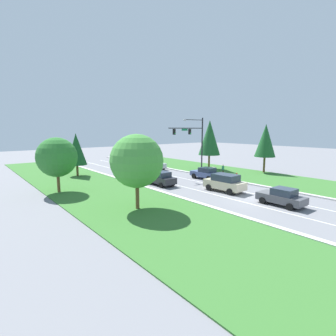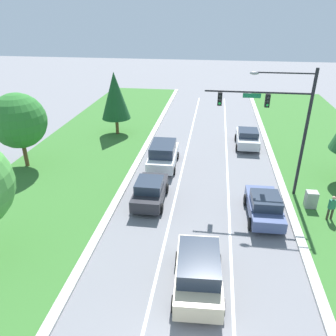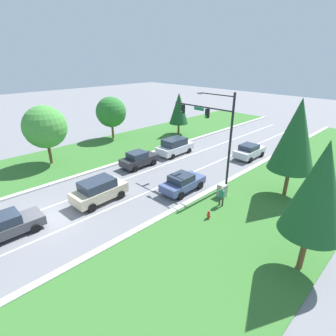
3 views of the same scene
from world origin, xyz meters
The scene contains 22 objects.
ground_plane centered at (0.00, 0.00, 0.00)m, with size 160.00×160.00×0.00m, color slate.
curb_strip_right centered at (5.65, 0.00, 0.07)m, with size 0.50×90.00×0.15m.
curb_strip_left centered at (-5.65, 0.00, 0.07)m, with size 0.50×90.00×0.15m.
grass_verge_right centered at (10.90, 0.00, 0.04)m, with size 10.00×90.00×0.08m.
grass_verge_left centered at (-10.90, 0.00, 0.04)m, with size 10.00×90.00×0.08m.
lane_stripe_inner_left centered at (-1.80, 0.00, 0.00)m, with size 0.14×81.00×0.01m.
lane_stripe_inner_right centered at (1.80, 0.00, 0.00)m, with size 0.14×81.00×0.01m.
traffic_signal_mast centered at (4.52, 13.88, 5.60)m, with size 6.61×0.41×8.54m.
silver_sedan centered at (3.68, 22.51, 0.84)m, with size 2.15×4.32×1.67m.
white_suv centered at (-3.42, 17.16, 1.00)m, with size 2.37×4.87×1.98m.
champagne_suv centered at (0.21, 4.44, 1.01)m, with size 2.43×4.64×1.94m.
slate_blue_sedan centered at (3.84, 10.68, 0.83)m, with size 2.18×4.38×1.63m.
charcoal_sedan centered at (-3.39, 11.48, 0.85)m, with size 2.09×4.19×1.71m.
graphite_sedan centered at (-0.02, -2.28, 0.80)m, with size 2.04×4.16×1.62m.
utility_cabinet centered at (6.97, 12.25, 0.59)m, with size 0.70×0.60×1.19m.
pedestrian centered at (7.79, 10.96, 0.94)m, with size 0.42×0.31×1.69m.
fire_hydrant centered at (8.22, 8.79, 0.34)m, with size 0.34×0.20×0.70m.
conifer_near_right_tree centered at (14.85, 8.55, 5.09)m, with size 3.18×3.18×7.66m.
oak_near_left_tree centered at (-10.89, 4.92, 4.22)m, with size 4.55×4.55×6.50m.
conifer_far_right_tree centered at (10.63, 16.35, 5.43)m, with size 3.64×3.64×8.35m.
oak_far_left_tree centered at (-14.39, 15.42, 3.89)m, with size 4.26×4.26×6.02m.
conifer_mid_left_tree centered at (-9.25, 23.96, 3.98)m, with size 2.85×2.85×6.28m.
Camera 3 is at (17.85, -4.84, 11.16)m, focal length 28.00 mm.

